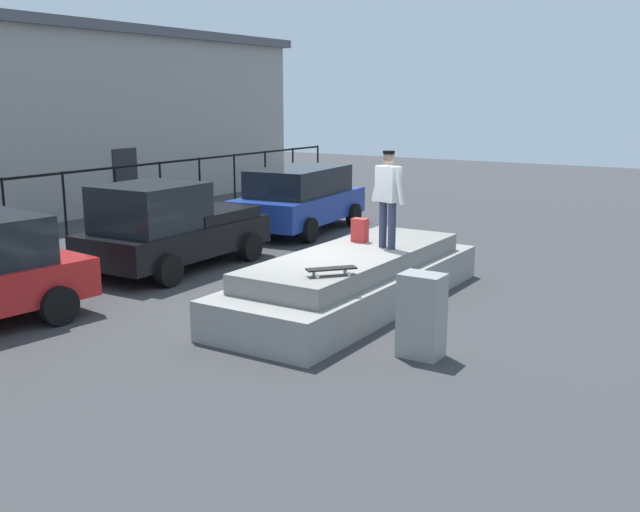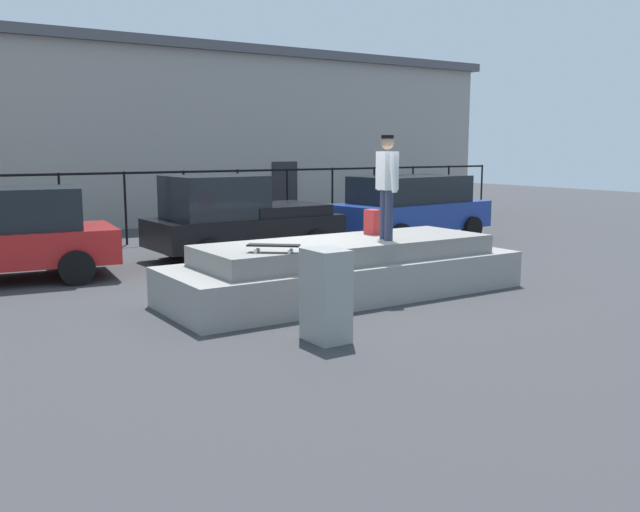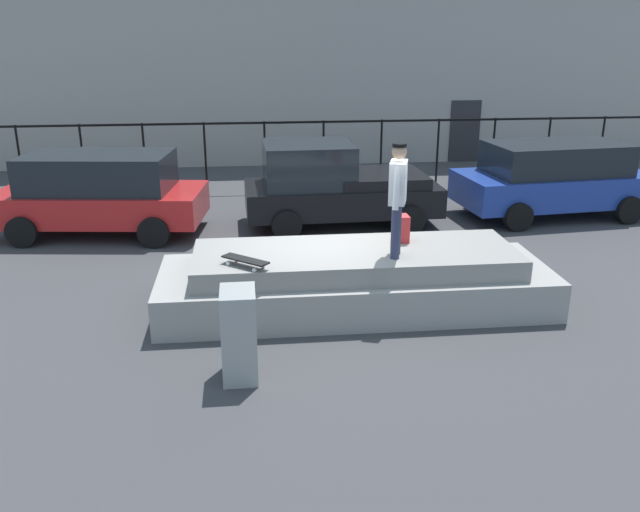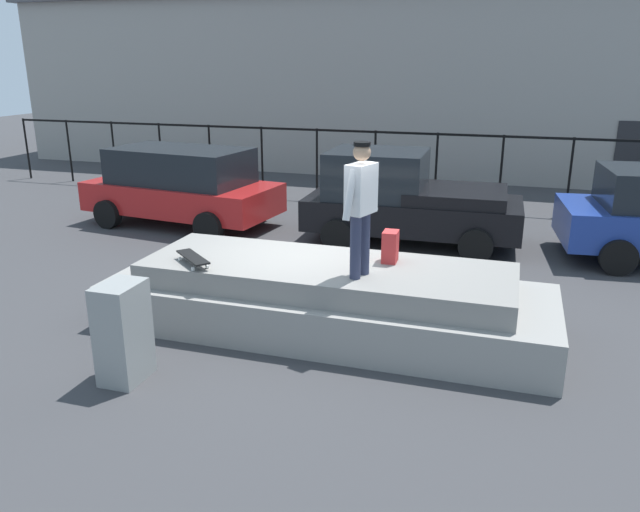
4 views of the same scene
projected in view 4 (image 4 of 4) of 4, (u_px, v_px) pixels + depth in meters
ground_plane at (312, 312)px, 9.37m from camera, size 60.00×60.00×0.00m
concrete_ledge at (326, 299)px, 8.69m from camera, size 6.21×2.10×0.95m
skateboarder at (361, 201)px, 7.76m from camera, size 0.36×0.78×1.73m
skateboard at (193, 258)px, 8.48m from camera, size 0.72×0.65×0.12m
backpack at (390, 247)px, 8.56m from camera, size 0.21×0.29×0.44m
car_red_hatchback_near at (182, 185)px, 14.06m from camera, size 4.54×2.57×1.74m
car_black_pickup_mid at (404, 199)px, 12.66m from camera, size 4.35×2.22×1.88m
utility_box at (123, 332)px, 7.24m from camera, size 0.44×0.60×1.20m
fence_row at (405, 156)px, 15.99m from camera, size 24.06×0.06×1.88m
warehouse_building at (444, 80)px, 22.23m from camera, size 29.91×8.51×5.84m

